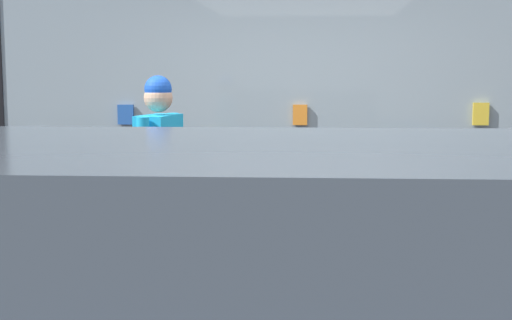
{
  "coord_description": "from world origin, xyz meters",
  "views": [
    {
      "loc": [
        0.2,
        -4.83,
        1.63
      ],
      "look_at": [
        -0.3,
        0.68,
        0.98
      ],
      "focal_mm": 50.0,
      "sensor_mm": 36.0,
      "label": 1
    }
  ],
  "objects": [
    {
      "name": "shopfront_facade",
      "position": [
        -0.07,
        2.39,
        1.74
      ],
      "size": [
        8.12,
        0.29,
        3.53
      ],
      "color": "black",
      "rests_on": "ground_plane"
    },
    {
      "name": "display_table_left",
      "position": [
        -1.61,
        0.88,
        0.72
      ],
      "size": [
        2.82,
        0.59,
        0.89
      ],
      "color": "brown",
      "rests_on": "ground_plane"
    },
    {
      "name": "display_table_right",
      "position": [
        1.61,
        0.88,
        0.71
      ],
      "size": [
        2.82,
        0.62,
        0.88
      ],
      "color": "brown",
      "rests_on": "ground_plane"
    },
    {
      "name": "ground_plane",
      "position": [
        0.0,
        0.0,
        0.0
      ],
      "size": [
        40.0,
        40.0,
        0.0
      ],
      "primitive_type": "plane",
      "color": "#2D2D33"
    },
    {
      "name": "person_browsing",
      "position": [
        -0.99,
        0.35,
        0.95
      ],
      "size": [
        0.29,
        0.64,
        1.64
      ],
      "rotation": [
        0.0,
        0.0,
        1.4
      ],
      "color": "#4C382D",
      "rests_on": "ground_plane"
    },
    {
      "name": "small_dog",
      "position": [
        -0.48,
        0.17,
        0.25
      ],
      "size": [
        0.38,
        0.56,
        0.38
      ],
      "rotation": [
        0.0,
        0.0,
        1.08
      ],
      "color": "white",
      "rests_on": "ground_plane"
    }
  ]
}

